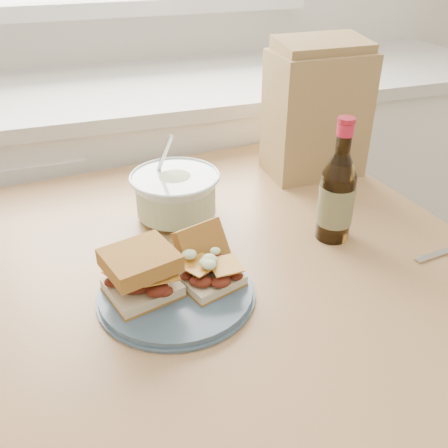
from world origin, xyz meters
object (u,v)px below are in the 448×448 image
object	(u,v)px
plate	(176,292)
dining_table	(224,306)
paper_bag	(316,115)
coleslaw_bowl	(176,196)
beer_bottle	(337,195)

from	to	relation	value
plate	dining_table	bearing A→B (deg)	35.25
paper_bag	plate	bearing A→B (deg)	-139.78
dining_table	plate	world-z (taller)	plate
coleslaw_bowl	paper_bag	xyz separation A→B (m)	(0.39, 0.12, 0.10)
dining_table	plate	size ratio (longest dim) A/B	4.03
dining_table	beer_bottle	world-z (taller)	beer_bottle
dining_table	beer_bottle	xyz separation A→B (m)	(0.23, 0.00, 0.22)
coleslaw_bowl	beer_bottle	bearing A→B (deg)	-33.35
dining_table	beer_bottle	distance (m)	0.32
beer_bottle	coleslaw_bowl	bearing A→B (deg)	122.40
coleslaw_bowl	plate	bearing A→B (deg)	-104.49
dining_table	paper_bag	world-z (taller)	paper_bag
dining_table	beer_bottle	size ratio (longest dim) A/B	4.20
paper_bag	dining_table	bearing A→B (deg)	-138.35
plate	beer_bottle	size ratio (longest dim) A/B	1.04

